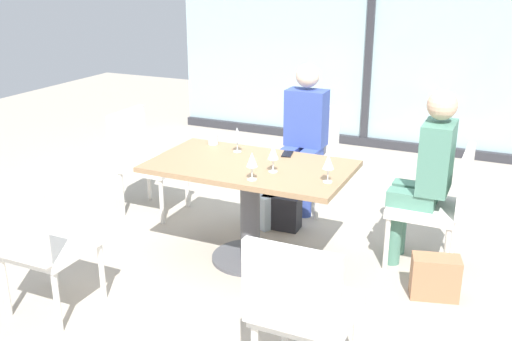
# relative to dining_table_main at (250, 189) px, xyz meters

# --- Properties ---
(ground_plane) EXTENTS (12.00, 12.00, 0.00)m
(ground_plane) POSITION_rel_dining_table_main_xyz_m (0.00, 0.00, -0.54)
(ground_plane) COLOR #A89E8E
(window_wall_backdrop) EXTENTS (4.79, 0.10, 2.70)m
(window_wall_backdrop) POSITION_rel_dining_table_main_xyz_m (0.00, 3.20, 0.67)
(window_wall_backdrop) COLOR #9CB7BC
(window_wall_backdrop) RESTS_ON ground_plane
(dining_table_main) EXTENTS (1.38, 0.79, 0.73)m
(dining_table_main) POSITION_rel_dining_table_main_xyz_m (0.00, 0.00, 0.00)
(dining_table_main) COLOR #997551
(dining_table_main) RESTS_ON ground_plane
(chair_near_window) EXTENTS (0.46, 0.51, 0.87)m
(chair_near_window) POSITION_rel_dining_table_main_xyz_m (0.00, 1.18, -0.05)
(chair_near_window) COLOR silver
(chair_near_window) RESTS_ON ground_plane
(chair_far_right) EXTENTS (0.50, 0.46, 0.87)m
(chair_far_right) POSITION_rel_dining_table_main_xyz_m (1.22, 0.46, -0.05)
(chair_far_right) COLOR silver
(chair_far_right) RESTS_ON ground_plane
(chair_far_left) EXTENTS (0.50, 0.46, 0.87)m
(chair_far_left) POSITION_rel_dining_table_main_xyz_m (-1.22, 0.46, -0.05)
(chair_far_left) COLOR silver
(chair_far_left) RESTS_ON ground_plane
(chair_front_left) EXTENTS (0.46, 0.50, 0.87)m
(chair_front_left) POSITION_rel_dining_table_main_xyz_m (-0.82, -1.18, -0.05)
(chair_front_left) COLOR silver
(chair_front_left) RESTS_ON ground_plane
(chair_front_right) EXTENTS (0.46, 0.50, 0.87)m
(chair_front_right) POSITION_rel_dining_table_main_xyz_m (0.82, -1.18, -0.05)
(chair_front_right) COLOR silver
(chair_front_right) RESTS_ON ground_plane
(person_near_window) EXTENTS (0.34, 0.39, 1.26)m
(person_near_window) POSITION_rel_dining_table_main_xyz_m (-0.00, 1.07, 0.16)
(person_near_window) COLOR #384C9E
(person_near_window) RESTS_ON ground_plane
(person_far_right) EXTENTS (0.39, 0.34, 1.26)m
(person_far_right) POSITION_rel_dining_table_main_xyz_m (1.11, 0.46, 0.16)
(person_far_right) COLOR #4C7F6B
(person_far_right) RESTS_ON ground_plane
(wine_glass_0) EXTENTS (0.07, 0.07, 0.18)m
(wine_glass_0) POSITION_rel_dining_table_main_xyz_m (-0.20, 0.21, 0.32)
(wine_glass_0) COLOR silver
(wine_glass_0) RESTS_ON dining_table_main
(wine_glass_1) EXTENTS (0.07, 0.07, 0.18)m
(wine_glass_1) POSITION_rel_dining_table_main_xyz_m (0.21, -0.09, 0.32)
(wine_glass_1) COLOR silver
(wine_glass_1) RESTS_ON dining_table_main
(wine_glass_2) EXTENTS (0.07, 0.07, 0.18)m
(wine_glass_2) POSITION_rel_dining_table_main_xyz_m (0.15, -0.28, 0.32)
(wine_glass_2) COLOR silver
(wine_glass_2) RESTS_ON dining_table_main
(wine_glass_3) EXTENTS (0.07, 0.07, 0.18)m
(wine_glass_3) POSITION_rel_dining_table_main_xyz_m (0.60, -0.13, 0.32)
(wine_glass_3) COLOR silver
(wine_glass_3) RESTS_ON dining_table_main
(coffee_cup) EXTENTS (0.08, 0.08, 0.09)m
(coffee_cup) POSITION_rel_dining_table_main_xyz_m (-0.46, 0.31, 0.23)
(coffee_cup) COLOR white
(coffee_cup) RESTS_ON dining_table_main
(cell_phone_on_table) EXTENTS (0.10, 0.16, 0.01)m
(cell_phone_on_table) POSITION_rel_dining_table_main_xyz_m (0.16, 0.31, 0.19)
(cell_phone_on_table) COLOR black
(cell_phone_on_table) RESTS_ON dining_table_main
(handbag_0) EXTENTS (0.31, 0.17, 0.28)m
(handbag_0) POSITION_rel_dining_table_main_xyz_m (-0.00, 0.60, -0.40)
(handbag_0) COLOR #232328
(handbag_0) RESTS_ON ground_plane
(handbag_1) EXTENTS (0.33, 0.23, 0.28)m
(handbag_1) POSITION_rel_dining_table_main_xyz_m (1.29, 0.02, -0.40)
(handbag_1) COLOR #A3704C
(handbag_1) RESTS_ON ground_plane
(handbag_2) EXTENTS (0.34, 0.27, 0.28)m
(handbag_2) POSITION_rel_dining_table_main_xyz_m (-0.19, 0.59, -0.40)
(handbag_2) COLOR silver
(handbag_2) RESTS_ON ground_plane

